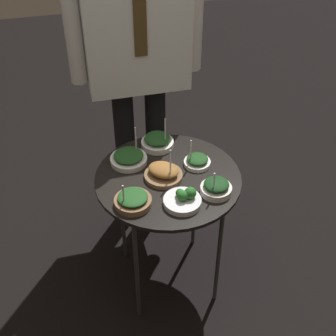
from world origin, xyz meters
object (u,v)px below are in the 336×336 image
bowl_broccoli_far_rim (183,199)px  bowl_spinach_front_center (197,161)px  serving_cart (168,185)px  waiter_figure (136,38)px  bowl_spinach_back_left (133,200)px  bowl_spinach_back_right (157,141)px  bowl_spinach_front_left (216,188)px  bowl_roast_mid_left (164,173)px  bowl_spinach_center (129,158)px

bowl_broccoli_far_rim → bowl_spinach_front_center: bowl_spinach_front_center is taller
serving_cart → bowl_broccoli_far_rim: size_ratio=4.37×
serving_cart → waiter_figure: bearing=92.3°
bowl_spinach_front_center → serving_cart: bearing=-161.4°
serving_cart → bowl_spinach_front_center: bearing=18.6°
serving_cart → bowl_spinach_back_left: size_ratio=4.43×
bowl_spinach_back_right → bowl_spinach_front_left: bearing=-67.0°
bowl_roast_mid_left → bowl_spinach_center: size_ratio=1.04×
bowl_spinach_back_right → waiter_figure: 0.50m
bowl_broccoli_far_rim → bowl_spinach_center: bowl_spinach_center is taller
bowl_broccoli_far_rim → bowl_spinach_front_center: size_ratio=1.11×
bowl_roast_mid_left → bowl_spinach_front_center: size_ratio=1.24×
bowl_spinach_front_center → bowl_spinach_front_left: size_ratio=1.06×
bowl_spinach_back_right → bowl_spinach_back_left: bearing=-117.2°
serving_cart → bowl_spinach_back_left: bowl_spinach_back_left is taller
serving_cart → bowl_broccoli_far_rim: bearing=-84.1°
bowl_spinach_front_center → bowl_spinach_front_left: 0.20m
bowl_spinach_front_left → bowl_spinach_back_left: 0.36m
bowl_roast_mid_left → bowl_spinach_back_right: 0.24m
bowl_spinach_back_right → serving_cart: bearing=-91.8°
serving_cart → bowl_spinach_back_right: 0.25m
bowl_spinach_back_right → bowl_spinach_front_left: 0.42m
bowl_spinach_front_left → waiter_figure: waiter_figure is taller
bowl_spinach_front_center → bowl_spinach_back_left: size_ratio=0.92×
bowl_spinach_center → waiter_figure: bearing=71.8°
bowl_broccoli_far_rim → serving_cart: bearing=95.9°
bowl_spinach_back_right → waiter_figure: bearing=95.5°
serving_cart → bowl_spinach_front_left: bearing=-41.3°
bowl_spinach_front_center → bowl_spinach_center: size_ratio=0.84×
bowl_spinach_front_center → bowl_spinach_center: bearing=162.1°
bowl_spinach_front_center → bowl_roast_mid_left: bearing=-162.7°
bowl_broccoli_far_rim → bowl_spinach_front_left: bearing=11.9°
bowl_spinach_back_left → bowl_spinach_center: (0.04, 0.29, -0.00)m
bowl_spinach_back_right → bowl_spinach_back_left: 0.42m
bowl_spinach_front_left → bowl_spinach_back_left: (-0.36, 0.01, -0.00)m
bowl_spinach_front_left → bowl_spinach_front_center: bearing=96.2°
bowl_spinach_front_center → bowl_spinach_center: bowl_spinach_center is taller
bowl_broccoli_far_rim → waiter_figure: size_ratio=0.09×
bowl_roast_mid_left → bowl_spinach_back_right: bearing=83.2°
bowl_spinach_back_left → bowl_spinach_center: 0.29m
bowl_spinach_back_left → waiter_figure: size_ratio=0.09×
bowl_spinach_back_right → bowl_spinach_front_center: bearing=-52.4°
serving_cart → bowl_spinach_front_center: size_ratio=4.83×
bowl_spinach_front_left → bowl_roast_mid_left: bearing=142.4°
bowl_roast_mid_left → bowl_spinach_front_center: bowl_roast_mid_left is taller
bowl_broccoli_far_rim → bowl_roast_mid_left: bearing=102.4°
bowl_broccoli_far_rim → bowl_spinach_front_center: (0.13, 0.24, -0.00)m
bowl_broccoli_far_rim → bowl_spinach_center: bearing=116.9°
bowl_broccoli_far_rim → bowl_roast_mid_left: bowl_roast_mid_left is taller
bowl_spinach_front_center → waiter_figure: waiter_figure is taller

